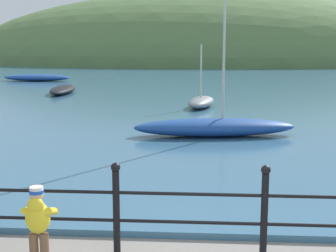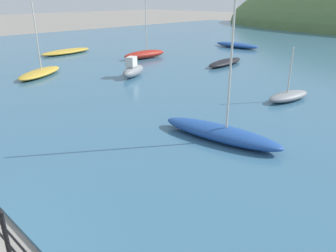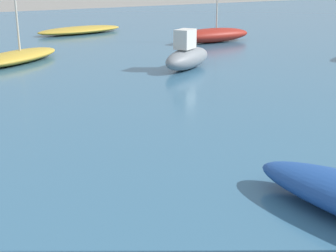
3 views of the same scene
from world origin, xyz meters
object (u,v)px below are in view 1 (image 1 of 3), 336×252
at_px(boat_green_fishing, 37,78).
at_px(boat_red_dinghy, 215,126).
at_px(child_in_coat, 38,219).
at_px(boat_far_right, 201,102).
at_px(boat_blue_hull, 63,89).

bearing_deg(boat_green_fishing, boat_red_dinghy, -58.52).
xyz_separation_m(child_in_coat, boat_red_dinghy, (2.34, 7.94, -0.22)).
xyz_separation_m(boat_far_right, boat_blue_hull, (-7.45, 5.38, -0.03)).
bearing_deg(child_in_coat, boat_green_fishing, 109.48).
relative_size(child_in_coat, boat_far_right, 0.36).
bearing_deg(boat_green_fishing, child_in_coat, -70.52).
relative_size(boat_far_right, boat_blue_hull, 0.64).
xyz_separation_m(boat_green_fishing, boat_far_right, (11.83, -13.68, -0.02)).
bearing_deg(boat_red_dinghy, child_in_coat, -106.42).
xyz_separation_m(child_in_coat, boat_far_right, (1.97, 14.19, -0.27)).
bearing_deg(boat_far_right, boat_blue_hull, 144.18).
height_order(child_in_coat, boat_blue_hull, child_in_coat).
distance_m(child_in_coat, boat_far_right, 14.33).
xyz_separation_m(boat_red_dinghy, boat_blue_hull, (-7.82, 11.62, -0.08)).
height_order(child_in_coat, boat_red_dinghy, boat_red_dinghy).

